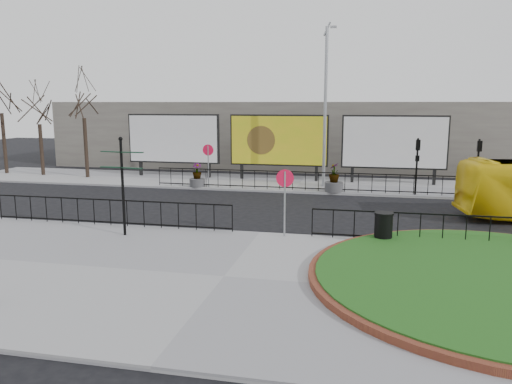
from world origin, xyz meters
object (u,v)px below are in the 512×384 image
(lamp_post, at_px, (325,105))
(planter_c, at_px, (334,181))
(planter_a, at_px, (197,178))
(fingerpost_sign, at_px, (122,176))
(litter_bin, at_px, (383,228))
(billboard_mid, at_px, (279,141))

(lamp_post, bearing_deg, planter_c, -66.59)
(lamp_post, xyz_separation_m, planter_a, (-7.20, -1.60, -4.20))
(fingerpost_sign, bearing_deg, litter_bin, 14.06)
(lamp_post, relative_size, fingerpost_sign, 2.54)
(billboard_mid, relative_size, fingerpost_sign, 1.71)
(fingerpost_sign, height_order, litter_bin, fingerpost_sign)
(billboard_mid, distance_m, litter_bin, 14.96)
(fingerpost_sign, xyz_separation_m, planter_a, (-0.89, 10.86, -1.69))
(fingerpost_sign, distance_m, litter_bin, 9.49)
(lamp_post, distance_m, planter_c, 4.47)
(fingerpost_sign, height_order, planter_a, fingerpost_sign)
(fingerpost_sign, bearing_deg, planter_c, 65.93)
(lamp_post, xyz_separation_m, fingerpost_sign, (-6.32, -12.46, -2.52))
(lamp_post, distance_m, planter_a, 8.49)
(litter_bin, bearing_deg, fingerpost_sign, -174.70)
(fingerpost_sign, bearing_deg, lamp_post, 71.88)
(planter_c, bearing_deg, fingerpost_sign, -122.82)
(fingerpost_sign, relative_size, litter_bin, 3.30)
(billboard_mid, bearing_deg, lamp_post, -33.25)
(lamp_post, bearing_deg, billboard_mid, 146.75)
(litter_bin, distance_m, planter_c, 10.26)
(planter_a, height_order, planter_c, planter_c)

